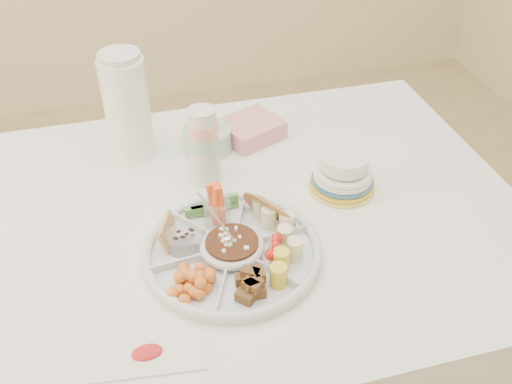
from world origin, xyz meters
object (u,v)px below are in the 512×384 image
object	(u,v)px
party_tray	(232,249)
plate_stack	(343,171)
thermos	(127,106)
dining_table	(215,319)

from	to	relation	value
party_tray	plate_stack	world-z (taller)	plate_stack
thermos	plate_stack	bearing A→B (deg)	-30.39
party_tray	plate_stack	distance (m)	0.36
thermos	plate_stack	world-z (taller)	thermos
party_tray	plate_stack	size ratio (longest dim) A/B	2.31
party_tray	thermos	world-z (taller)	thermos
party_tray	plate_stack	xyz separation A→B (m)	(0.32, 0.16, 0.03)
thermos	plate_stack	xyz separation A→B (m)	(0.49, -0.29, -0.10)
dining_table	plate_stack	size ratio (longest dim) A/B	9.24
dining_table	party_tray	size ratio (longest dim) A/B	4.00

